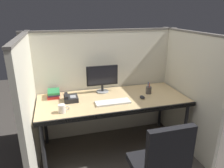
{
  "coord_description": "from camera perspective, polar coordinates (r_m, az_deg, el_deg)",
  "views": [
    {
      "loc": [
        -0.68,
        -2.08,
        1.81
      ],
      "look_at": [
        0.0,
        0.35,
        0.92
      ],
      "focal_mm": 33.47,
      "sensor_mm": 36.0,
      "label": 1
    }
  ],
  "objects": [
    {
      "name": "ground_plane",
      "position": [
        2.84,
        2.02,
        -20.16
      ],
      "size": [
        8.0,
        8.0,
        0.0
      ],
      "primitive_type": "plane",
      "color": "#423D38"
    },
    {
      "name": "cubicle_partition_rear",
      "position": [
        3.08,
        -1.98,
        0.06
      ],
      "size": [
        2.21,
        0.06,
        1.57
      ],
      "color": "beige",
      "rests_on": "ground"
    },
    {
      "name": "cubicle_partition_left",
      "position": [
        2.52,
        -21.47,
        -5.91
      ],
      "size": [
        0.06,
        1.41,
        1.57
      ],
      "color": "beige",
      "rests_on": "ground"
    },
    {
      "name": "cubicle_partition_right",
      "position": [
        3.01,
        19.38,
        -1.57
      ],
      "size": [
        0.06,
        1.41,
        1.57
      ],
      "color": "beige",
      "rests_on": "ground"
    },
    {
      "name": "desk",
      "position": [
        2.71,
        0.36,
        -5.0
      ],
      "size": [
        1.9,
        0.8,
        0.74
      ],
      "color": "tan",
      "rests_on": "ground"
    },
    {
      "name": "monitor_center",
      "position": [
        2.84,
        -2.69,
        1.89
      ],
      "size": [
        0.43,
        0.17,
        0.37
      ],
      "color": "gray",
      "rests_on": "desk"
    },
    {
      "name": "keyboard_main",
      "position": [
        2.56,
        0.25,
        -5.01
      ],
      "size": [
        0.43,
        0.15,
        0.02
      ],
      "primitive_type": "cube",
      "color": "silver",
      "rests_on": "desk"
    },
    {
      "name": "computer_mouse",
      "position": [
        2.72,
        8.26,
        -3.58
      ],
      "size": [
        0.06,
        0.1,
        0.04
      ],
      "color": "black",
      "rests_on": "desk"
    },
    {
      "name": "pen_cup",
      "position": [
        2.88,
        9.96,
        -1.65
      ],
      "size": [
        0.08,
        0.08,
        0.17
      ],
      "color": "#4C4742",
      "rests_on": "desk"
    },
    {
      "name": "book_stack",
      "position": [
        2.84,
        -15.67,
        -2.52
      ],
      "size": [
        0.16,
        0.22,
        0.09
      ],
      "color": "#B22626",
      "rests_on": "desk"
    },
    {
      "name": "coffee_mug",
      "position": [
        2.39,
        -13.46,
        -6.54
      ],
      "size": [
        0.13,
        0.08,
        0.09
      ],
      "color": "silver",
      "rests_on": "desk"
    },
    {
      "name": "desk_phone",
      "position": [
        2.67,
        -11.27,
        -3.84
      ],
      "size": [
        0.17,
        0.19,
        0.09
      ],
      "color": "black",
      "rests_on": "desk"
    }
  ]
}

